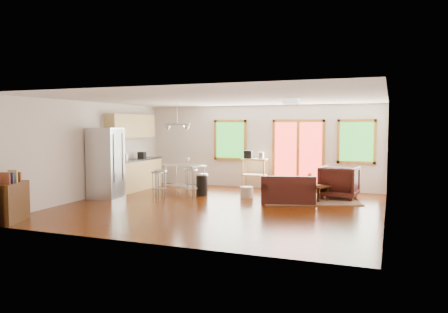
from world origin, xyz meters
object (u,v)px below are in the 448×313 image
(armchair, at_px, (339,181))
(ottoman, at_px, (282,187))
(rug, at_px, (308,199))
(coffee_table, at_px, (309,187))
(island, at_px, (184,174))
(refrigerator, at_px, (106,163))
(kitchen_cart, at_px, (254,163))
(loveseat, at_px, (288,192))

(armchair, bearing_deg, ottoman, -1.80)
(rug, relative_size, coffee_table, 2.10)
(coffee_table, distance_m, ottoman, 1.11)
(coffee_table, height_order, island, island)
(ottoman, height_order, island, island)
(refrigerator, distance_m, island, 2.20)
(armchair, height_order, kitchen_cart, kitchen_cart)
(armchair, distance_m, refrigerator, 6.30)
(loveseat, distance_m, kitchen_cart, 2.62)
(island, bearing_deg, refrigerator, -138.95)
(loveseat, bearing_deg, refrigerator, 176.52)
(rug, bearing_deg, loveseat, -119.15)
(armchair, distance_m, island, 4.33)
(armchair, bearing_deg, island, 14.91)
(rug, distance_m, kitchen_cart, 2.49)
(loveseat, bearing_deg, island, 156.78)
(coffee_table, relative_size, refrigerator, 0.61)
(ottoman, distance_m, island, 2.84)
(refrigerator, height_order, kitchen_cart, refrigerator)
(ottoman, xyz_separation_m, refrigerator, (-4.30, -2.35, 0.74))
(loveseat, bearing_deg, rug, 45.77)
(ottoman, bearing_deg, refrigerator, -151.31)
(refrigerator, distance_m, kitchen_cart, 4.44)
(refrigerator, relative_size, kitchen_cart, 1.59)
(kitchen_cart, bearing_deg, armchair, -18.34)
(coffee_table, xyz_separation_m, island, (-3.54, -0.27, 0.24))
(rug, distance_m, ottoman, 1.11)
(loveseat, bearing_deg, kitchen_cart, 111.59)
(coffee_table, distance_m, refrigerator, 5.48)
(rug, bearing_deg, armchair, 32.77)
(armchair, xyz_separation_m, refrigerator, (-5.90, -2.15, 0.46))
(ottoman, distance_m, refrigerator, 4.95)
(rug, height_order, armchair, armchair)
(coffee_table, distance_m, armchair, 0.87)
(coffee_table, height_order, refrigerator, refrigerator)
(ottoman, xyz_separation_m, island, (-2.66, -0.92, 0.38))
(armchair, bearing_deg, refrigerator, 25.29)
(rug, height_order, loveseat, loveseat)
(loveseat, distance_m, ottoman, 1.45)
(ottoman, relative_size, refrigerator, 0.32)
(coffee_table, height_order, armchair, armchair)
(ottoman, height_order, kitchen_cart, kitchen_cart)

